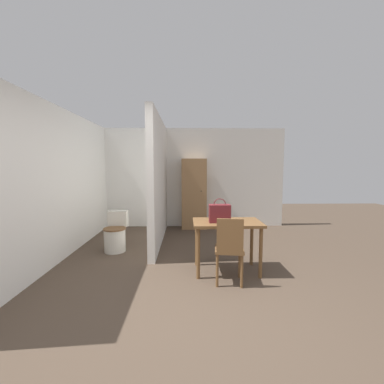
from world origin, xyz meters
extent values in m
plane|color=#4C3D30|center=(0.00, 0.00, 0.00)|extent=(16.00, 16.00, 0.00)
cube|color=white|center=(0.00, 4.11, 1.25)|extent=(5.04, 0.12, 2.50)
cube|color=white|center=(-2.08, 2.02, 1.25)|extent=(0.12, 5.05, 2.50)
cube|color=white|center=(-0.54, 2.74, 1.25)|extent=(0.12, 2.61, 2.50)
cube|color=brown|center=(0.61, 1.14, 0.73)|extent=(0.98, 0.61, 0.04)
cylinder|color=brown|center=(0.18, 0.90, 0.35)|extent=(0.05, 0.05, 0.71)
cylinder|color=brown|center=(1.04, 0.90, 0.35)|extent=(0.05, 0.05, 0.71)
cylinder|color=brown|center=(0.18, 1.38, 0.35)|extent=(0.05, 0.05, 0.71)
cylinder|color=brown|center=(1.04, 1.38, 0.35)|extent=(0.05, 0.05, 0.71)
cube|color=brown|center=(0.58, 0.78, 0.45)|extent=(0.41, 0.41, 0.04)
cube|color=brown|center=(0.56, 0.61, 0.68)|extent=(0.33, 0.07, 0.43)
cylinder|color=brown|center=(0.44, 0.95, 0.21)|extent=(0.04, 0.04, 0.43)
cylinder|color=brown|center=(0.75, 0.92, 0.21)|extent=(0.04, 0.04, 0.43)
cylinder|color=brown|center=(0.41, 0.65, 0.21)|extent=(0.04, 0.04, 0.43)
cylinder|color=brown|center=(0.71, 0.61, 0.21)|extent=(0.04, 0.04, 0.43)
cylinder|color=silver|center=(-1.28, 2.07, 0.20)|extent=(0.38, 0.38, 0.41)
cylinder|color=brown|center=(-1.28, 2.07, 0.42)|extent=(0.40, 0.40, 0.02)
cube|color=silver|center=(-1.28, 2.33, 0.56)|extent=(0.35, 0.18, 0.30)
cube|color=maroon|center=(0.49, 1.08, 0.87)|extent=(0.30, 0.15, 0.25)
torus|color=maroon|center=(0.49, 1.08, 1.00)|extent=(0.18, 0.01, 0.18)
cube|color=#997047|center=(0.21, 3.83, 0.86)|extent=(0.61, 0.39, 1.73)
sphere|color=black|center=(0.38, 3.63, 0.95)|extent=(0.02, 0.02, 0.02)
camera|label=1|loc=(0.01, -2.50, 1.53)|focal=24.00mm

